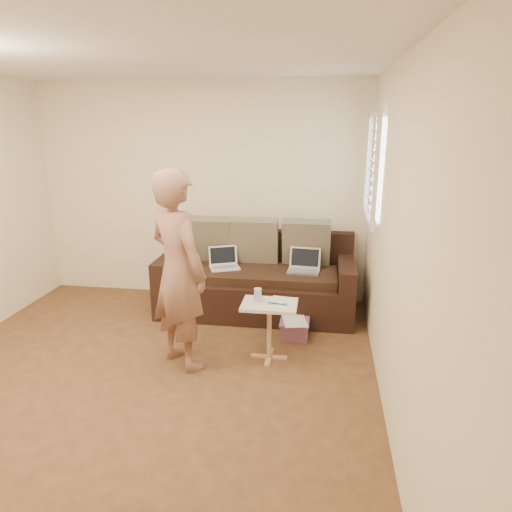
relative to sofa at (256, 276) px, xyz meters
name	(u,v)px	position (x,y,z in m)	size (l,w,h in m)	color
floor	(137,389)	(-0.75, -1.77, -0.42)	(4.50, 4.50, 0.00)	#4C311C
ceiling	(108,51)	(-0.75, -1.77, 2.18)	(4.50, 4.50, 0.00)	white
wall_back	(201,193)	(-0.75, 0.48, 0.87)	(4.00, 4.00, 0.00)	beige
wall_right	(398,248)	(1.25, -1.77, 0.87)	(4.50, 4.50, 0.00)	beige
window_blinds	(374,168)	(1.20, -0.27, 1.28)	(0.12, 0.88, 1.08)	white
sofa	(256,276)	(0.00, 0.00, 0.00)	(2.20, 0.95, 0.85)	black
pillow_left	(209,239)	(-0.60, 0.20, 0.37)	(0.55, 0.14, 0.55)	#635A48
pillow_mid	(255,241)	(-0.05, 0.20, 0.37)	(0.55, 0.14, 0.55)	#635D47
pillow_right	(306,243)	(0.55, 0.22, 0.37)	(0.55, 0.14, 0.55)	#635A48
laptop_silver	(303,272)	(0.54, -0.05, 0.10)	(0.35, 0.25, 0.23)	#B7BABC
laptop_white	(225,268)	(-0.36, -0.05, 0.10)	(0.33, 0.24, 0.24)	white
person	(178,271)	(-0.50, -1.29, 0.47)	(0.65, 0.44, 1.79)	brown
side_table	(269,331)	(0.28, -1.09, -0.15)	(0.50, 0.35, 0.55)	silver
drinking_glass	(258,295)	(0.17, -1.05, 0.19)	(0.07, 0.07, 0.12)	silver
scissors	(277,304)	(0.36, -1.11, 0.14)	(0.18, 0.10, 0.02)	silver
paper_on_table	(281,302)	(0.38, -1.06, 0.13)	(0.21, 0.30, 0.00)	white
striped_box	(294,329)	(0.49, -0.63, -0.33)	(0.30, 0.30, 0.19)	#DF218A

